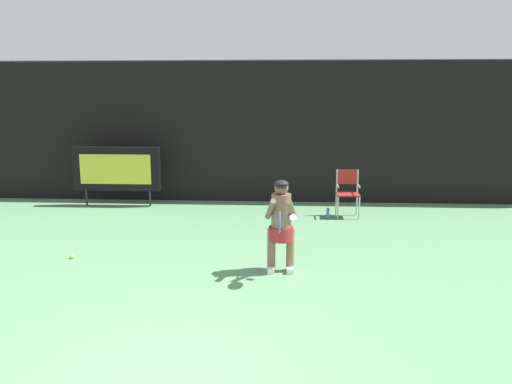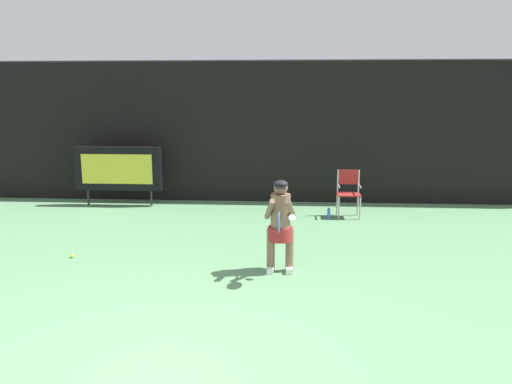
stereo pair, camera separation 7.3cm
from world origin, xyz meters
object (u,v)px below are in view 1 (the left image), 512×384
Objects in this scene: umpire_chair at (348,190)px; water_bottle at (328,214)px; tennis_racket at (280,222)px; tennis_ball_loose at (72,256)px; tennis_player at (281,222)px; scoreboard at (117,169)px.

umpire_chair reaches higher than water_bottle.
tennis_racket is (-1.05, -3.97, 0.82)m from water_bottle.
tennis_ball_loose is at bearing -146.77° from water_bottle.
water_bottle is at bearing 81.66° from tennis_racket.
tennis_racket reaches higher than umpire_chair.
water_bottle reaches higher than tennis_ball_loose.
water_bottle is at bearing 33.23° from tennis_ball_loose.
tennis_ball_loose is (-4.65, -3.04, -0.09)m from water_bottle.
umpire_chair is at bearing 68.16° from tennis_player.
scoreboard is at bearing 168.06° from water_bottle.
tennis_ball_loose is at bearing 171.98° from tennis_racket.
tennis_player is at bearing -106.70° from water_bottle.
water_bottle is at bearing -148.19° from umpire_chair.
water_bottle is (5.23, -1.10, -0.82)m from scoreboard.
scoreboard is 1.49× the size of tennis_player.
water_bottle is at bearing -11.94° from scoreboard.
scoreboard reaches higher than umpire_chair.
tennis_racket is at bearing -14.50° from tennis_ball_loose.
tennis_ball_loose is at bearing 173.52° from tennis_player.
scoreboard is 4.29m from tennis_ball_loose.
water_bottle is 5.56m from tennis_ball_loose.
tennis_racket is at bearing -104.82° from water_bottle.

